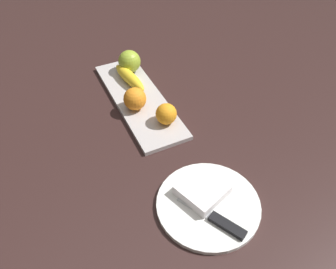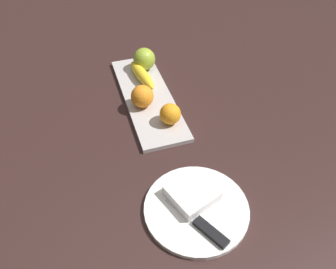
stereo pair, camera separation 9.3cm
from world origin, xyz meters
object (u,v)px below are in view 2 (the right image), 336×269
(apple, at_px, (146,59))
(orange_near_apple, at_px, (142,96))
(banana, at_px, (142,75))
(knife, at_px, (206,228))
(dinner_plate, at_px, (196,208))
(fruit_tray, at_px, (148,97))
(orange_near_banana, at_px, (170,114))
(folded_napkin, at_px, (192,193))

(apple, relative_size, orange_near_apple, 1.11)
(banana, distance_m, orange_near_apple, 0.14)
(banana, distance_m, knife, 0.61)
(orange_near_apple, distance_m, dinner_plate, 0.41)
(orange_near_apple, bearing_deg, apple, -17.58)
(fruit_tray, xyz_separation_m, knife, (-0.52, 0.00, 0.01))
(orange_near_apple, bearing_deg, fruit_tray, -31.29)
(orange_near_banana, bearing_deg, dinner_plate, 174.45)
(knife, bearing_deg, fruit_tray, -27.70)
(folded_napkin, bearing_deg, orange_near_banana, -6.19)
(apple, xyz_separation_m, banana, (-0.07, 0.03, -0.02))
(orange_near_banana, bearing_deg, knife, 175.08)
(dinner_plate, relative_size, folded_napkin, 2.41)
(apple, bearing_deg, dinner_plate, 176.55)
(dinner_plate, xyz_separation_m, knife, (-0.06, 0.00, 0.01))
(orange_near_banana, distance_m, folded_napkin, 0.28)
(banana, bearing_deg, orange_near_apple, 157.14)
(dinner_plate, bearing_deg, fruit_tray, 0.00)
(fruit_tray, distance_m, knife, 0.52)
(dinner_plate, height_order, folded_napkin, folded_napkin)
(banana, xyz_separation_m, dinner_plate, (-0.55, 0.01, -0.03))
(orange_near_apple, bearing_deg, dinner_plate, -176.17)
(fruit_tray, distance_m, folded_napkin, 0.42)
(fruit_tray, relative_size, dinner_plate, 1.88)
(banana, height_order, knife, banana)
(orange_near_apple, distance_m, knife, 0.47)
(orange_near_apple, relative_size, knife, 0.42)
(fruit_tray, bearing_deg, knife, 179.80)
(fruit_tray, bearing_deg, dinner_plate, -180.00)
(knife, bearing_deg, orange_near_apple, -24.38)
(orange_near_apple, distance_m, orange_near_banana, 0.12)
(fruit_tray, relative_size, apple, 5.98)
(fruit_tray, xyz_separation_m, folded_napkin, (-0.42, 0.00, 0.02))
(orange_near_apple, xyz_separation_m, folded_napkin, (-0.38, -0.03, -0.02))
(fruit_tray, xyz_separation_m, orange_near_banana, (-0.15, -0.03, 0.04))
(apple, relative_size, folded_napkin, 0.76)
(knife, bearing_deg, apple, -30.79)
(orange_near_banana, height_order, folded_napkin, orange_near_banana)
(folded_napkin, xyz_separation_m, knife, (-0.09, 0.00, -0.01))
(fruit_tray, distance_m, orange_near_banana, 0.16)
(knife, bearing_deg, dinner_plate, -29.22)
(orange_near_banana, xyz_separation_m, knife, (-0.37, 0.03, -0.03))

